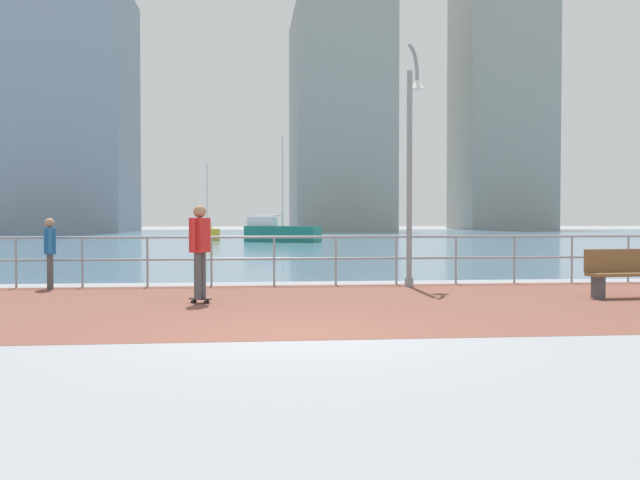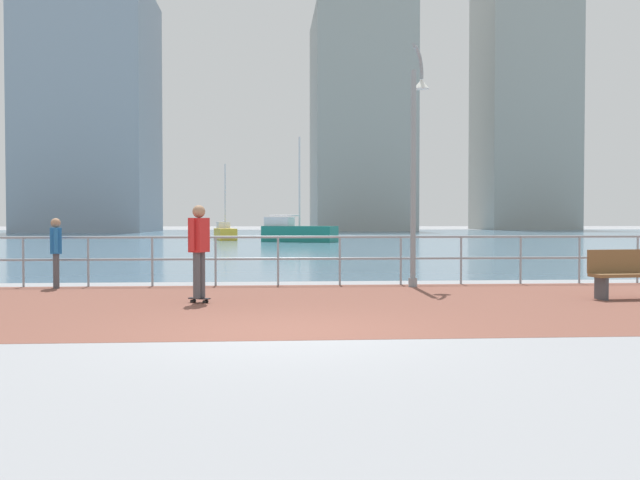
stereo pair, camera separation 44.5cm
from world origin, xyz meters
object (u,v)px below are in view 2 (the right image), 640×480
lamppost (416,153)px  sailboat_navy (297,232)px  bystander (56,247)px  skateboarder (199,244)px  sailboat_yellow (225,233)px  park_bench (630,273)px

lamppost → sailboat_navy: sailboat_navy is taller
bystander → sailboat_navy: (6.45, 31.64, -0.22)m
lamppost → sailboat_navy: (-1.39, 31.75, -2.29)m
skateboarder → bystander: skateboarder is taller
sailboat_navy → sailboat_yellow: (-5.04, 5.04, -0.14)m
bystander → sailboat_navy: size_ratio=0.22×
lamppost → sailboat_navy: size_ratio=0.77×
lamppost → park_bench: bearing=-38.0°
park_bench → sailboat_yellow: bearing=104.1°
park_bench → sailboat_navy: (-4.91, 34.51, 0.19)m
park_bench → bystander: bearing=165.9°
skateboarder → sailboat_navy: size_ratio=0.25×
lamppost → skateboarder: bearing=-147.4°
park_bench → sailboat_navy: bearing=98.1°
bystander → park_bench: 11.72m
skateboarder → bystander: (-3.35, 2.98, -0.17)m
bystander → park_bench: bearing=-14.1°
lamppost → park_bench: 5.11m
skateboarder → bystander: 4.49m
lamppost → bystander: size_ratio=3.52×
lamppost → sailboat_yellow: size_ratio=0.97×
bystander → sailboat_navy: bearing=78.5°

